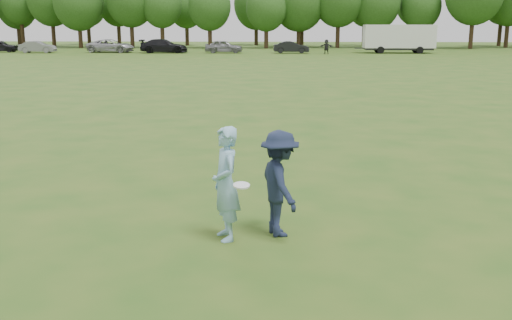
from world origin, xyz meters
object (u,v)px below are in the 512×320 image
(car_c, at_px, (111,46))
(player_far_d, at_px, (326,47))
(defender, at_px, (280,183))
(car_a, at_px, (0,46))
(car_b, at_px, (38,47))
(thrower, at_px, (226,184))
(car_d, at_px, (164,46))
(cargo_trailer, at_px, (399,37))
(car_f, at_px, (291,47))
(car_e, at_px, (224,47))

(car_c, bearing_deg, player_far_d, -90.42)
(defender, xyz_separation_m, car_a, (-33.95, 60.92, -0.18))
(player_far_d, bearing_deg, car_b, -166.72)
(thrower, bearing_deg, car_d, 171.00)
(car_a, xyz_separation_m, car_b, (5.22, -1.51, -0.05))
(car_c, height_order, cargo_trailer, cargo_trailer)
(thrower, bearing_deg, car_f, 157.20)
(defender, relative_size, car_c, 0.33)
(car_d, height_order, car_e, car_d)
(car_c, bearing_deg, defender, -157.15)
(thrower, distance_m, car_b, 65.83)
(defender, height_order, car_f, defender)
(car_f, bearing_deg, car_d, 89.75)
(car_a, distance_m, car_b, 5.43)
(thrower, relative_size, car_d, 0.35)
(car_d, bearing_deg, thrower, -169.69)
(thrower, relative_size, car_e, 0.44)
(car_d, relative_size, cargo_trailer, 0.61)
(car_d, distance_m, car_f, 14.73)
(player_far_d, relative_size, cargo_trailer, 0.18)
(cargo_trailer, bearing_deg, defender, -102.02)
(player_far_d, bearing_deg, cargo_trailer, 29.85)
(player_far_d, height_order, cargo_trailer, cargo_trailer)
(thrower, xyz_separation_m, car_c, (-19.60, 60.99, -0.19))
(car_a, bearing_deg, thrower, -156.02)
(car_c, xyz_separation_m, car_f, (21.15, -0.59, -0.09))
(car_c, xyz_separation_m, car_e, (13.36, -0.50, -0.02))
(thrower, distance_m, car_f, 60.42)
(defender, relative_size, car_b, 0.44)
(thrower, xyz_separation_m, car_e, (-6.24, 60.49, -0.21))
(car_c, bearing_deg, car_f, -87.40)
(thrower, relative_size, defender, 1.06)
(car_a, distance_m, car_e, 26.83)
(thrower, xyz_separation_m, player_far_d, (5.47, 58.96, -0.15))
(defender, height_order, player_far_d, defender)
(car_a, bearing_deg, cargo_trailer, -94.29)
(player_far_d, xyz_separation_m, car_c, (-25.08, 2.03, -0.04))
(player_far_d, bearing_deg, car_d, -169.47)
(thrower, distance_m, defender, 0.92)
(car_a, distance_m, car_d, 19.91)
(defender, xyz_separation_m, car_b, (-28.73, 59.41, -0.23))
(player_far_d, relative_size, car_e, 0.37)
(player_far_d, relative_size, car_f, 0.39)
(car_c, bearing_deg, car_e, -87.94)
(car_a, bearing_deg, player_far_d, -97.69)
(defender, height_order, car_e, defender)
(thrower, bearing_deg, cargo_trailer, 145.90)
(player_far_d, distance_m, car_e, 11.81)
(car_e, bearing_deg, car_a, 86.18)
(car_b, relative_size, cargo_trailer, 0.45)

